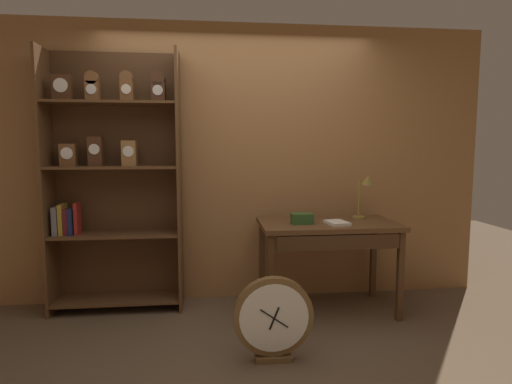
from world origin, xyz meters
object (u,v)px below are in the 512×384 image
bookshelf (112,179)px  round_clock_large (273,319)px  open_repair_manual (337,223)px  workbench (328,233)px  toolbox_small (302,218)px  desk_lamp (364,191)px

bookshelf → round_clock_large: bookshelf is taller
bookshelf → open_repair_manual: 2.00m
workbench → round_clock_large: (-0.61, -0.80, -0.41)m
open_repair_manual → round_clock_large: open_repair_manual is taller
workbench → toolbox_small: size_ratio=6.55×
open_repair_manual → round_clock_large: bearing=-142.0°
desk_lamp → round_clock_large: 1.56m
desk_lamp → workbench: bearing=-159.3°
bookshelf → open_repair_manual: (1.93, -0.38, -0.36)m
workbench → desk_lamp: size_ratio=2.88×
bookshelf → toolbox_small: (1.64, -0.31, -0.33)m
bookshelf → toolbox_small: bearing=-10.7°
bookshelf → workbench: size_ratio=1.92×
toolbox_small → open_repair_manual: (0.29, -0.07, -0.03)m
desk_lamp → toolbox_small: (-0.62, -0.17, -0.21)m
round_clock_large → toolbox_small: bearing=64.8°
workbench → open_repair_manual: size_ratio=5.43×
bookshelf → toolbox_small: bookshelf is taller
open_repair_manual → toolbox_small: bearing=157.9°
workbench → round_clock_large: workbench is taller
round_clock_large → bookshelf: bearing=139.8°
workbench → open_repair_manual: 0.15m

